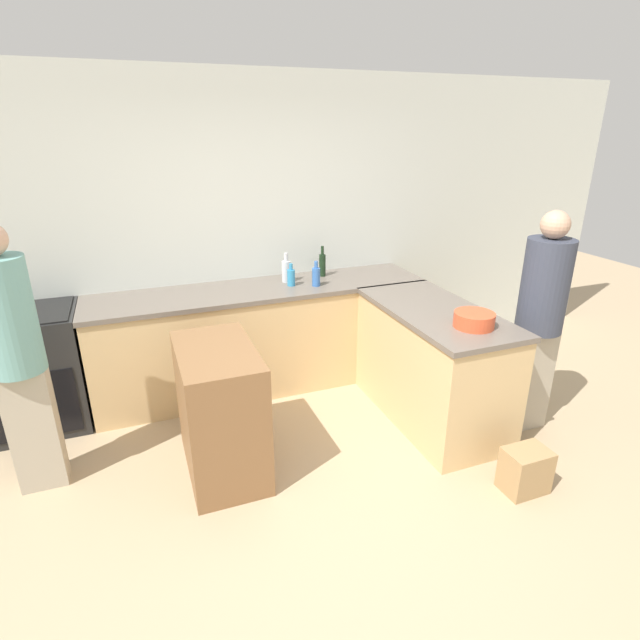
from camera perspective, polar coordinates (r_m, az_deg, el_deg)
ground_plane at (r=3.31m, az=2.59°, el=-21.42°), size 14.00×14.00×0.00m
wall_back at (r=4.60m, az=-8.18°, el=9.86°), size 8.00×0.06×2.70m
counter_back at (r=4.53m, az=-6.57°, el=-1.92°), size 2.93×0.68×0.94m
counter_peninsula at (r=4.10m, az=12.66°, el=-4.94°), size 0.69×1.43×0.94m
range_oven at (r=4.49m, az=-29.62°, el=-4.95°), size 0.69×0.66×0.95m
island_table at (r=3.48m, az=-11.29°, el=-10.14°), size 0.50×0.84×0.91m
mixing_bowl at (r=3.63m, az=17.19°, el=0.03°), size 0.28×0.28×0.10m
wine_bottle_dark at (r=4.65m, az=0.27°, el=6.39°), size 0.06×0.06×0.28m
dish_soap_bottle at (r=4.38m, az=-3.32°, el=4.94°), size 0.07×0.07×0.20m
water_bottle_blue at (r=4.36m, az=-0.45°, el=5.04°), size 0.07×0.07×0.22m
vinegar_bottle_clear at (r=4.48m, az=-3.87°, el=5.67°), size 0.08×0.08×0.27m
person_by_range at (r=3.54m, az=-31.42°, el=-3.24°), size 0.31×0.31×1.76m
person_at_peninsula at (r=4.04m, az=23.81°, el=0.38°), size 0.33×0.33×1.71m
paper_bag at (r=3.65m, az=22.40°, el=-15.60°), size 0.29×0.21×0.30m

